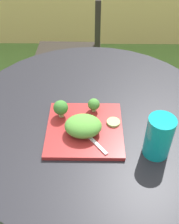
{
  "coord_description": "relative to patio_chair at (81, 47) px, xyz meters",
  "views": [
    {
      "loc": [
        -0.0,
        -0.71,
        1.4
      ],
      "look_at": [
        -0.01,
        -0.05,
        0.79
      ],
      "focal_mm": 43.68,
      "sensor_mm": 36.0,
      "label": 1
    }
  ],
  "objects": [
    {
      "name": "lettuce_mound",
      "position": [
        0.05,
        -0.98,
        0.27
      ],
      "size": [
        0.12,
        0.09,
        0.06
      ],
      "primitive_type": "ellipsoid",
      "color": "#519338",
      "rests_on": "salad_plate"
    },
    {
      "name": "broccoli_floret_1",
      "position": [
        -0.03,
        -0.91,
        0.28
      ],
      "size": [
        0.05,
        0.05,
        0.06
      ],
      "color": "#99B770",
      "rests_on": "salad_plate"
    },
    {
      "name": "broccoli_floret_0",
      "position": [
        0.08,
        -0.88,
        0.27
      ],
      "size": [
        0.04,
        0.04,
        0.05
      ],
      "color": "#99B770",
      "rests_on": "salad_plate"
    },
    {
      "name": "salad_plate",
      "position": [
        0.05,
        -0.96,
        0.23
      ],
      "size": [
        0.24,
        0.24,
        0.01
      ],
      "primitive_type": "cube",
      "color": "maroon",
      "rests_on": "patio_table"
    },
    {
      "name": "ground_plane",
      "position": [
        0.08,
        -0.87,
        -0.53
      ],
      "size": [
        12.0,
        12.0,
        0.0
      ],
      "primitive_type": "plane",
      "color": "#4C7533"
    },
    {
      "name": "drinking_glass",
      "position": [
        0.27,
        -1.05,
        0.29
      ],
      "size": [
        0.08,
        0.08,
        0.14
      ],
      "color": "#0F8C93",
      "rests_on": "patio_table"
    },
    {
      "name": "patio_table",
      "position": [
        0.08,
        -0.87,
        -0.04
      ],
      "size": [
        0.92,
        0.92,
        0.75
      ],
      "color": "black",
      "rests_on": "ground_plane"
    },
    {
      "name": "cucumber_slice_0",
      "position": [
        0.15,
        -0.94,
        0.24
      ],
      "size": [
        0.04,
        0.04,
        0.01
      ],
      "primitive_type": "cylinder",
      "color": "#8EB766",
      "rests_on": "salad_plate"
    },
    {
      "name": "fork",
      "position": [
        0.07,
        -1.0,
        0.24
      ],
      "size": [
        0.11,
        0.13,
        0.0
      ],
      "color": "silver",
      "rests_on": "salad_plate"
    },
    {
      "name": "patio_chair",
      "position": [
        0.0,
        0.0,
        0.0
      ],
      "size": [
        0.45,
        0.45,
        0.9
      ],
      "color": "black",
      "rests_on": "ground_plane"
    }
  ]
}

